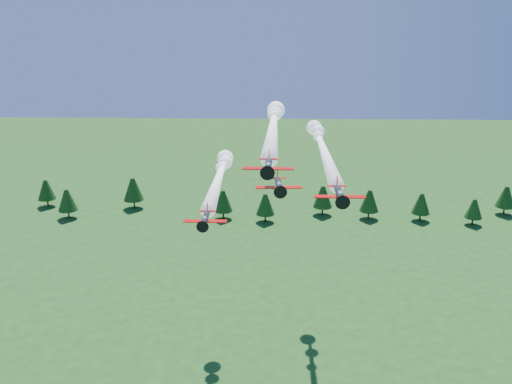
{
  "coord_description": "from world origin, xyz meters",
  "views": [
    {
      "loc": [
        -0.24,
        -84.4,
        71.7
      ],
      "look_at": [
        -2.68,
        0.0,
        44.4
      ],
      "focal_mm": 40.0,
      "sensor_mm": 36.0,
      "label": 1
    }
  ],
  "objects_px": {
    "plane_lead": "(273,125)",
    "plane_slot": "(279,185)",
    "plane_left": "(220,175)",
    "plane_right": "(323,147)"
  },
  "relations": [
    {
      "from": "plane_right",
      "to": "plane_lead",
      "type": "bearing_deg",
      "value": -125.58
    },
    {
      "from": "plane_slot",
      "to": "plane_left",
      "type": "bearing_deg",
      "value": 120.76
    },
    {
      "from": "plane_left",
      "to": "plane_right",
      "type": "distance_m",
      "value": 22.81
    },
    {
      "from": "plane_right",
      "to": "plane_slot",
      "type": "bearing_deg",
      "value": -110.89
    },
    {
      "from": "plane_left",
      "to": "plane_right",
      "type": "bearing_deg",
      "value": 19.25
    },
    {
      "from": "plane_left",
      "to": "plane_slot",
      "type": "xyz_separation_m",
      "value": [
        11.75,
        -17.53,
        3.52
      ]
    },
    {
      "from": "plane_left",
      "to": "plane_right",
      "type": "height_order",
      "value": "plane_right"
    },
    {
      "from": "plane_lead",
      "to": "plane_left",
      "type": "bearing_deg",
      "value": 146.85
    },
    {
      "from": "plane_lead",
      "to": "plane_right",
      "type": "bearing_deg",
      "value": 55.87
    },
    {
      "from": "plane_lead",
      "to": "plane_slot",
      "type": "xyz_separation_m",
      "value": [
        1.03,
        -10.17,
        -8.34
      ]
    }
  ]
}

